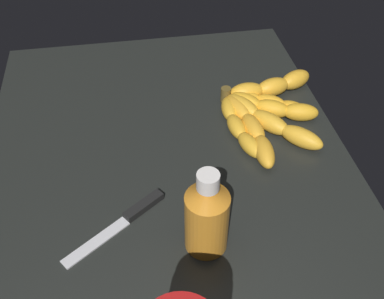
% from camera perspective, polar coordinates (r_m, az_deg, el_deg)
% --- Properties ---
extents(ground_plane, '(0.95, 0.63, 0.04)m').
position_cam_1_polar(ground_plane, '(0.75, -2.37, -5.40)').
color(ground_plane, black).
extents(banana_bunch, '(0.26, 0.21, 0.04)m').
position_cam_1_polar(banana_bunch, '(0.86, 9.06, 4.87)').
color(banana_bunch, gold).
rests_on(banana_bunch, ground_plane).
extents(honey_bottle, '(0.06, 0.06, 0.14)m').
position_cam_1_polar(honey_bottle, '(0.61, 1.89, -8.38)').
color(honey_bottle, orange).
rests_on(honey_bottle, ground_plane).
extents(butter_knife, '(0.12, 0.16, 0.01)m').
position_cam_1_polar(butter_knife, '(0.69, -8.61, -8.87)').
color(butter_knife, silver).
rests_on(butter_knife, ground_plane).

